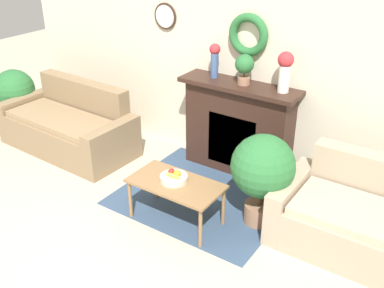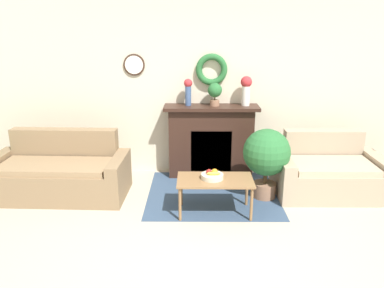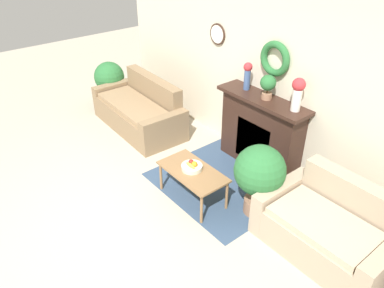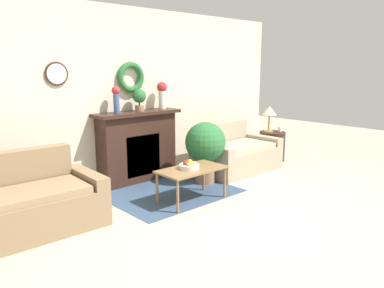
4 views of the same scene
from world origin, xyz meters
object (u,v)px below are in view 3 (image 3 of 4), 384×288
vase_on_mantel_left (247,74)px  vase_on_mantel_right (298,92)px  fruit_bowl (192,166)px  potted_plant_on_mantel (268,85)px  fireplace (260,132)px  loveseat_right (329,228)px  potted_plant_floor_by_couch (109,78)px  potted_plant_floor_by_loveseat (259,173)px  coffee_table (193,174)px  couch_left (140,111)px

vase_on_mantel_left → vase_on_mantel_right: size_ratio=0.91×
fruit_bowl → potted_plant_on_mantel: 1.49m
fireplace → loveseat_right: size_ratio=0.97×
potted_plant_floor_by_couch → potted_plant_floor_by_loveseat: potted_plant_floor_by_loveseat is taller
loveseat_right → potted_plant_floor_by_couch: (-4.89, -0.06, 0.26)m
fruit_bowl → potted_plant_floor_by_couch: size_ratio=0.32×
vase_on_mantel_left → vase_on_mantel_right: bearing=0.0°
loveseat_right → coffee_table: loveseat_right is taller
potted_plant_on_mantel → potted_plant_floor_by_loveseat: potted_plant_on_mantel is taller
vase_on_mantel_right → potted_plant_floor_by_couch: bearing=-169.5°
loveseat_right → fruit_bowl: (-1.66, -0.62, 0.21)m
vase_on_mantel_right → potted_plant_on_mantel: 0.47m
loveseat_right → fruit_bowl: bearing=-159.6°
potted_plant_floor_by_couch → loveseat_right: bearing=0.7°
potted_plant_floor_by_couch → coffee_table: bearing=-10.0°
couch_left → potted_plant_floor_by_couch: size_ratio=2.16×
potted_plant_on_mantel → loveseat_right: bearing=-21.4°
loveseat_right → vase_on_mantel_left: (-1.97, 0.64, 1.06)m
loveseat_right → couch_left: bearing=-178.6°
vase_on_mantel_right → coffee_table: bearing=-111.7°
vase_on_mantel_left → potted_plant_on_mantel: 0.40m
potted_plant_on_mantel → potted_plant_floor_by_couch: (-3.31, -0.68, -0.77)m
potted_plant_on_mantel → potted_plant_floor_by_loveseat: 1.26m
loveseat_right → vase_on_mantel_left: bearing=161.9°
vase_on_mantel_left → potted_plant_floor_by_couch: bearing=-166.5°
couch_left → loveseat_right: (3.74, 0.11, -0.01)m
coffee_table → vase_on_mantel_right: size_ratio=2.13×
couch_left → fruit_bowl: size_ratio=6.81×
loveseat_right → coffee_table: 1.75m
potted_plant_on_mantel → vase_on_mantel_left: bearing=177.1°
vase_on_mantel_right → potted_plant_floor_by_couch: size_ratio=0.51×
couch_left → potted_plant_floor_by_couch: (-1.14, 0.05, 0.25)m
loveseat_right → potted_plant_floor_by_couch: potted_plant_floor_by_couch is taller
vase_on_mantel_left → vase_on_mantel_right: vase_on_mantel_right is taller
fireplace → vase_on_mantel_left: size_ratio=3.57×
couch_left → vase_on_mantel_right: (2.63, 0.75, 1.07)m
couch_left → loveseat_right: size_ratio=1.28×
loveseat_right → potted_plant_floor_by_couch: 4.90m
fireplace → potted_plant_on_mantel: 0.76m
couch_left → fruit_bowl: (2.09, -0.51, 0.19)m
vase_on_mantel_left → potted_plant_floor_by_loveseat: 1.53m
couch_left → fruit_bowl: 2.16m
fruit_bowl → coffee_table: bearing=-25.1°
coffee_table → fruit_bowl: bearing=154.9°
fireplace → potted_plant_on_mantel: size_ratio=4.16×
couch_left → potted_plant_on_mantel: potted_plant_on_mantel is taller
fruit_bowl → potted_plant_floor_by_loveseat: bearing=31.0°
vase_on_mantel_left → potted_plant_on_mantel: (0.40, -0.02, -0.03)m
fireplace → couch_left: bearing=-160.7°
coffee_table → potted_plant_on_mantel: bearing=88.0°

